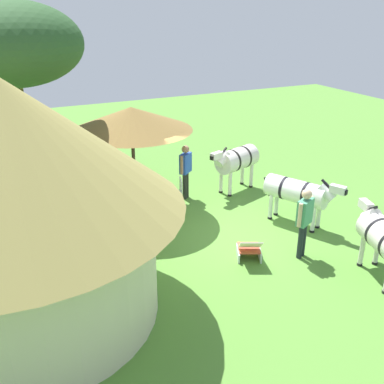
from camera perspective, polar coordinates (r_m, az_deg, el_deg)
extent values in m
plane|color=#538833|center=(11.90, 4.33, -5.48)|extent=(36.00, 36.00, 0.00)
cylinder|color=beige|center=(9.11, -20.48, -8.59)|extent=(4.93, 4.93, 2.23)
cone|color=#968948|center=(8.20, -22.71, 5.41)|extent=(6.11, 6.11, 2.40)
cylinder|color=#412D23|center=(12.92, -7.40, 2.64)|extent=(0.10, 0.10, 2.42)
cone|color=brown|center=(12.48, -7.76, 9.26)|extent=(3.38, 3.38, 0.65)
cube|color=silver|center=(13.10, -7.29, 0.63)|extent=(1.59, 1.25, 0.04)
cylinder|color=silver|center=(12.55, -7.12, -2.23)|extent=(0.06, 0.06, 0.70)
cylinder|color=silver|center=(13.56, -10.12, -0.44)|extent=(0.06, 0.06, 0.70)
cylinder|color=silver|center=(12.96, -4.16, -1.27)|extent=(0.06, 0.06, 0.70)
cylinder|color=silver|center=(13.94, -7.29, 0.40)|extent=(0.06, 0.06, 0.70)
cube|color=white|center=(12.29, -9.66, -2.46)|extent=(0.61, 0.61, 0.04)
cube|color=white|center=(12.04, -10.17, -1.85)|extent=(0.34, 0.34, 0.45)
cylinder|color=white|center=(12.61, -9.95, -2.92)|extent=(0.04, 0.04, 0.45)
cylinder|color=white|center=(12.44, -8.43, -3.20)|extent=(0.04, 0.04, 0.45)
cylinder|color=white|center=(12.34, -10.77, -3.60)|extent=(0.04, 0.04, 0.45)
cylinder|color=white|center=(12.16, -9.23, -3.89)|extent=(0.04, 0.04, 0.45)
cube|color=silver|center=(13.26, -2.25, -0.18)|extent=(0.55, 0.53, 0.04)
cube|color=silver|center=(13.19, -1.44, 0.77)|extent=(0.43, 0.17, 0.45)
cylinder|color=silver|center=(13.16, -2.93, -1.44)|extent=(0.04, 0.04, 0.45)
cylinder|color=silver|center=(13.50, -3.08, -0.78)|extent=(0.04, 0.04, 0.45)
cylinder|color=silver|center=(13.19, -1.37, -1.35)|extent=(0.04, 0.04, 0.45)
cylinder|color=silver|center=(13.54, -1.56, -0.70)|extent=(0.04, 0.04, 0.45)
cube|color=white|center=(14.16, -9.47, 1.06)|extent=(0.49, 0.51, 0.04)
cube|color=white|center=(14.24, -9.87, 2.13)|extent=(0.12, 0.44, 0.45)
cylinder|color=white|center=(14.17, -8.40, 0.17)|extent=(0.04, 0.04, 0.45)
cylinder|color=white|center=(14.02, -9.78, -0.18)|extent=(0.04, 0.04, 0.45)
cylinder|color=white|center=(14.47, -9.06, 0.62)|extent=(0.04, 0.04, 0.45)
cylinder|color=white|center=(14.32, -10.42, 0.28)|extent=(0.04, 0.04, 0.45)
cylinder|color=black|center=(13.95, -0.68, 0.97)|extent=(0.13, 0.13, 0.86)
cylinder|color=black|center=(13.83, -0.95, 0.75)|extent=(0.13, 0.13, 0.86)
cube|color=blue|center=(13.63, -0.83, 3.72)|extent=(0.46, 0.49, 0.61)
cylinder|color=#A57458|center=(13.85, -0.37, 4.11)|extent=(0.09, 0.09, 0.57)
cylinder|color=#A57458|center=(13.40, -1.32, 3.45)|extent=(0.09, 0.09, 0.57)
sphere|color=#A57458|center=(13.49, -0.84, 5.48)|extent=(0.23, 0.23, 0.23)
cylinder|color=black|center=(14.44, -11.41, 1.08)|extent=(0.11, 0.11, 0.77)
cylinder|color=black|center=(14.55, -11.19, 1.28)|extent=(0.11, 0.11, 0.77)
cube|color=#255CB5|center=(14.27, -11.50, 3.63)|extent=(0.45, 0.41, 0.54)
cylinder|color=tan|center=(14.06, -11.90, 3.37)|extent=(0.08, 0.08, 0.51)
cylinder|color=tan|center=(14.47, -11.12, 4.00)|extent=(0.08, 0.08, 0.51)
sphere|color=tan|center=(14.15, -11.63, 5.14)|extent=(0.21, 0.21, 0.21)
cylinder|color=#1D252B|center=(10.96, 13.69, -6.18)|extent=(0.13, 0.13, 0.88)
cylinder|color=#1D252B|center=(11.09, 14.03, -5.86)|extent=(0.13, 0.13, 0.88)
cube|color=#45926D|center=(10.69, 14.24, -2.49)|extent=(0.41, 0.52, 0.62)
cylinder|color=#DBB590|center=(10.46, 13.63, -2.91)|extent=(0.09, 0.09, 0.59)
cylinder|color=#DBB590|center=(10.91, 14.83, -1.92)|extent=(0.09, 0.09, 0.59)
sphere|color=#DBB590|center=(10.51, 14.47, -0.28)|extent=(0.24, 0.24, 0.24)
cube|color=#D75239|center=(10.91, 7.26, -7.11)|extent=(0.72, 0.71, 0.03)
cube|color=#F5E1CF|center=(10.56, 7.49, -6.72)|extent=(0.66, 0.68, 0.40)
cube|color=silver|center=(10.89, 5.89, -7.78)|extent=(0.56, 0.30, 0.22)
cube|color=silver|center=(10.96, 8.62, -7.74)|extent=(0.56, 0.30, 0.22)
cylinder|color=silver|center=(12.40, 13.16, 0.13)|extent=(1.79, 1.29, 0.61)
cylinder|color=black|center=(12.53, 11.79, 0.50)|extent=(0.34, 0.60, 0.62)
cylinder|color=black|center=(12.29, 14.43, -0.22)|extent=(0.34, 0.60, 0.62)
cylinder|color=silver|center=(12.03, 16.83, -0.07)|extent=(0.59, 0.48, 0.48)
cube|color=silver|center=(11.88, 18.15, 0.31)|extent=(0.44, 0.34, 0.20)
cube|color=black|center=(11.84, 18.93, -0.03)|extent=(0.16, 0.16, 0.12)
cube|color=black|center=(11.96, 16.94, 0.81)|extent=(0.35, 0.20, 0.28)
cylinder|color=silver|center=(12.55, 15.88, -2.88)|extent=(0.11, 0.11, 0.74)
cylinder|color=black|center=(12.70, 15.72, -4.26)|extent=(0.13, 0.13, 0.06)
cylinder|color=silver|center=(12.27, 15.24, -3.43)|extent=(0.11, 0.11, 0.74)
cylinder|color=black|center=(12.42, 15.08, -4.83)|extent=(0.13, 0.13, 0.06)
cylinder|color=silver|center=(13.03, 10.74, -1.39)|extent=(0.11, 0.11, 0.74)
cylinder|color=black|center=(13.17, 10.64, -2.74)|extent=(0.13, 0.13, 0.06)
cylinder|color=silver|center=(12.76, 10.01, -1.88)|extent=(0.11, 0.11, 0.74)
cylinder|color=black|center=(12.90, 9.91, -3.25)|extent=(0.13, 0.13, 0.06)
cylinder|color=black|center=(12.81, 9.56, 0.69)|extent=(0.23, 0.15, 0.53)
cylinder|color=black|center=(10.70, 22.94, -4.85)|extent=(0.28, 0.70, 0.70)
cylinder|color=silver|center=(10.98, 21.90, -2.93)|extent=(0.61, 0.46, 0.51)
cube|color=silver|center=(11.13, 21.34, -1.58)|extent=(0.44, 0.29, 0.20)
cube|color=black|center=(11.28, 20.89, -1.34)|extent=(0.15, 0.15, 0.12)
cube|color=black|center=(10.90, 22.06, -1.98)|extent=(0.36, 0.15, 0.28)
cylinder|color=silver|center=(11.11, 20.87, -7.14)|extent=(0.11, 0.11, 0.73)
cylinder|color=black|center=(11.28, 20.63, -8.62)|extent=(0.13, 0.13, 0.06)
cylinder|color=silver|center=(11.29, 22.57, -6.91)|extent=(0.11, 0.11, 0.73)
cylinder|color=black|center=(11.46, 22.31, -8.37)|extent=(0.13, 0.13, 0.06)
cylinder|color=silver|center=(14.37, 5.79, 4.22)|extent=(1.12, 1.55, 0.70)
cylinder|color=black|center=(14.57, 6.50, 4.46)|extent=(0.70, 0.31, 0.71)
cylinder|color=black|center=(14.18, 5.13, 4.00)|extent=(0.70, 0.31, 0.71)
cylinder|color=silver|center=(13.80, 3.93, 4.29)|extent=(0.48, 0.62, 0.52)
cube|color=silver|center=(13.56, 3.16, 4.66)|extent=(0.30, 0.44, 0.20)
cube|color=black|center=(13.44, 2.63, 4.38)|extent=(0.15, 0.15, 0.12)
cube|color=black|center=(13.74, 3.96, 5.08)|extent=(0.16, 0.36, 0.28)
cylinder|color=silver|center=(14.10, 4.88, 1.00)|extent=(0.11, 0.11, 0.80)
cylinder|color=black|center=(14.24, 4.83, -0.39)|extent=(0.13, 0.13, 0.06)
cylinder|color=silver|center=(14.33, 3.72, 1.41)|extent=(0.11, 0.11, 0.80)
cylinder|color=black|center=(14.47, 3.68, 0.04)|extent=(0.13, 0.13, 0.06)
cylinder|color=silver|center=(14.87, 7.58, 2.07)|extent=(0.11, 0.11, 0.80)
cylinder|color=black|center=(15.01, 7.51, 0.74)|extent=(0.13, 0.13, 0.06)
cylinder|color=silver|center=(15.09, 6.44, 2.45)|extent=(0.11, 0.11, 0.80)
cylinder|color=black|center=(15.23, 6.38, 1.14)|extent=(0.13, 0.13, 0.06)
cylinder|color=black|center=(14.96, 7.64, 4.49)|extent=(0.12, 0.24, 0.53)
cylinder|color=brown|center=(13.19, -20.19, 4.83)|extent=(0.22, 0.22, 3.73)
ellipsoid|color=#294F27|center=(12.67, -22.00, 17.13)|extent=(3.57, 3.57, 2.14)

